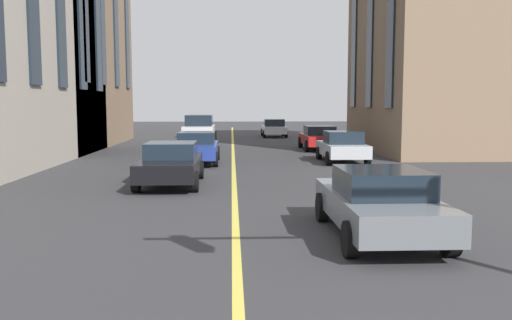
# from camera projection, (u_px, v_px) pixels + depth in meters

# --- Properties ---
(lane_centre_line) EXTENTS (80.00, 0.16, 0.01)m
(lane_centre_line) POSITION_uv_depth(u_px,v_px,m) (234.00, 176.00, 19.80)
(lane_centre_line) COLOR #D8C64C
(lane_centre_line) RESTS_ON ground_plane
(car_black_near) EXTENTS (4.40, 1.95, 1.37)m
(car_black_near) POSITION_uv_depth(u_px,v_px,m) (171.00, 163.00, 17.52)
(car_black_near) COLOR black
(car_black_near) RESTS_ON ground_plane
(car_grey_trailing) EXTENTS (4.40, 1.95, 1.37)m
(car_grey_trailing) POSITION_uv_depth(u_px,v_px,m) (379.00, 202.00, 10.64)
(car_grey_trailing) COLOR slate
(car_grey_trailing) RESTS_ON ground_plane
(car_silver_mid) EXTENTS (3.90, 1.89, 1.40)m
(car_silver_mid) POSITION_uv_depth(u_px,v_px,m) (342.00, 147.00, 24.33)
(car_silver_mid) COLOR #B7BABF
(car_silver_mid) RESTS_ON ground_plane
(car_blue_parked_b) EXTENTS (4.40, 1.95, 1.37)m
(car_blue_parked_b) POSITION_uv_depth(u_px,v_px,m) (197.00, 147.00, 23.93)
(car_blue_parked_b) COLOR navy
(car_blue_parked_b) RESTS_ON ground_plane
(car_red_parked_a) EXTENTS (4.40, 1.95, 1.37)m
(car_red_parked_a) POSITION_uv_depth(u_px,v_px,m) (319.00, 137.00, 30.85)
(car_red_parked_a) COLOR #B21E1E
(car_red_parked_a) RESTS_ON ground_plane
(car_white_oncoming) EXTENTS (4.70, 2.14, 1.88)m
(car_white_oncoming) POSITION_uv_depth(u_px,v_px,m) (199.00, 129.00, 35.73)
(car_white_oncoming) COLOR silver
(car_white_oncoming) RESTS_ON ground_plane
(car_white_far) EXTENTS (3.90, 1.89, 1.40)m
(car_white_far) POSITION_uv_depth(u_px,v_px,m) (274.00, 128.00, 42.82)
(car_white_far) COLOR silver
(car_white_far) RESTS_ON ground_plane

